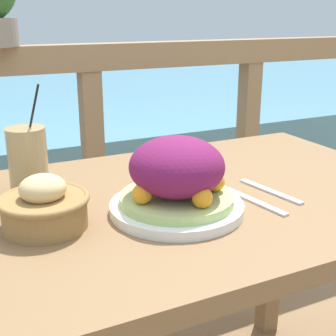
% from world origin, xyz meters
% --- Properties ---
extents(patio_table, '(1.11, 0.73, 0.73)m').
position_xyz_m(patio_table, '(0.00, 0.00, 0.62)').
color(patio_table, olive).
rests_on(patio_table, ground_plane).
extents(railing_fence, '(2.80, 0.08, 1.01)m').
position_xyz_m(railing_fence, '(-0.00, 0.74, 0.70)').
color(railing_fence, '#937551').
rests_on(railing_fence, ground_plane).
extents(sea_backdrop, '(12.00, 4.00, 0.52)m').
position_xyz_m(sea_backdrop, '(0.00, 3.24, 0.26)').
color(sea_backdrop, '#568EA8').
rests_on(sea_backdrop, ground_plane).
extents(salad_plate, '(0.27, 0.27, 0.16)m').
position_xyz_m(salad_plate, '(-0.07, -0.07, 0.80)').
color(salad_plate, white).
rests_on(salad_plate, patio_table).
extents(drink_glass, '(0.09, 0.09, 0.24)m').
position_xyz_m(drink_glass, '(-0.32, 0.17, 0.80)').
color(drink_glass, tan).
rests_on(drink_glass, patio_table).
extents(bread_basket, '(0.17, 0.17, 0.10)m').
position_xyz_m(bread_basket, '(-0.33, -0.03, 0.77)').
color(bread_basket, olive).
rests_on(bread_basket, patio_table).
extents(fork, '(0.04, 0.18, 0.00)m').
position_xyz_m(fork, '(0.10, -0.10, 0.73)').
color(fork, silver).
rests_on(fork, patio_table).
extents(knife, '(0.04, 0.18, 0.00)m').
position_xyz_m(knife, '(0.17, -0.07, 0.73)').
color(knife, silver).
rests_on(knife, patio_table).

